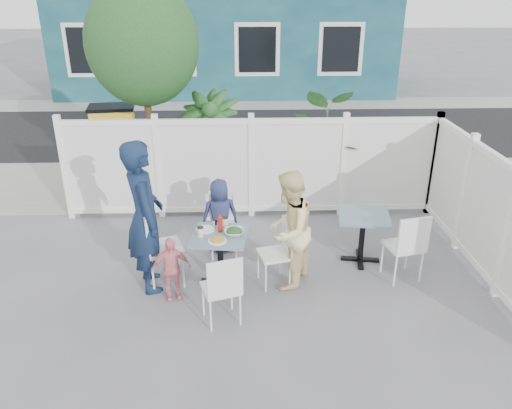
{
  "coord_description": "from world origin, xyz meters",
  "views": [
    {
      "loc": [
        -0.07,
        -5.0,
        3.46
      ],
      "look_at": [
        0.12,
        0.77,
        0.9
      ],
      "focal_mm": 35.0,
      "sensor_mm": 36.0,
      "label": 1
    }
  ],
  "objects_px": {
    "boy": "(220,216)",
    "toddler": "(171,269)",
    "chair_left": "(156,242)",
    "spare_table": "(363,225)",
    "chair_right": "(280,248)",
    "woman": "(289,231)",
    "man": "(145,217)",
    "main_table": "(220,246)",
    "chair_back": "(221,220)",
    "utility_cabinet": "(116,146)",
    "chair_near": "(223,285)"
  },
  "relations": [
    {
      "from": "chair_near",
      "to": "woman",
      "type": "bearing_deg",
      "value": 27.53
    },
    {
      "from": "chair_near",
      "to": "boy",
      "type": "xyz_separation_m",
      "value": [
        -0.08,
        1.7,
        0.03
      ]
    },
    {
      "from": "utility_cabinet",
      "to": "toddler",
      "type": "relative_size",
      "value": 1.74
    },
    {
      "from": "spare_table",
      "to": "chair_right",
      "type": "xyz_separation_m",
      "value": [
        -1.14,
        -0.5,
        -0.05
      ]
    },
    {
      "from": "chair_back",
      "to": "toddler",
      "type": "height_order",
      "value": "chair_back"
    },
    {
      "from": "main_table",
      "to": "toddler",
      "type": "relative_size",
      "value": 0.91
    },
    {
      "from": "man",
      "to": "toddler",
      "type": "relative_size",
      "value": 2.34
    },
    {
      "from": "toddler",
      "to": "woman",
      "type": "bearing_deg",
      "value": -5.7
    },
    {
      "from": "chair_back",
      "to": "man",
      "type": "relative_size",
      "value": 0.45
    },
    {
      "from": "utility_cabinet",
      "to": "chair_right",
      "type": "height_order",
      "value": "utility_cabinet"
    },
    {
      "from": "spare_table",
      "to": "chair_back",
      "type": "bearing_deg",
      "value": 170.38
    },
    {
      "from": "boy",
      "to": "toddler",
      "type": "bearing_deg",
      "value": 51.94
    },
    {
      "from": "main_table",
      "to": "toddler",
      "type": "height_order",
      "value": "toddler"
    },
    {
      "from": "man",
      "to": "boy",
      "type": "relative_size",
      "value": 1.78
    },
    {
      "from": "chair_right",
      "to": "boy",
      "type": "bearing_deg",
      "value": 26.67
    },
    {
      "from": "chair_left",
      "to": "chair_near",
      "type": "xyz_separation_m",
      "value": [
        0.83,
        -0.85,
        -0.09
      ]
    },
    {
      "from": "utility_cabinet",
      "to": "chair_near",
      "type": "xyz_separation_m",
      "value": [
        2.11,
        -4.45,
        -0.2
      ]
    },
    {
      "from": "chair_left",
      "to": "chair_right",
      "type": "height_order",
      "value": "chair_left"
    },
    {
      "from": "chair_near",
      "to": "man",
      "type": "distance_m",
      "value": 1.32
    },
    {
      "from": "chair_right",
      "to": "toddler",
      "type": "height_order",
      "value": "chair_right"
    },
    {
      "from": "chair_right",
      "to": "man",
      "type": "bearing_deg",
      "value": 75.86
    },
    {
      "from": "chair_left",
      "to": "boy",
      "type": "distance_m",
      "value": 1.14
    },
    {
      "from": "chair_left",
      "to": "man",
      "type": "distance_m",
      "value": 0.37
    },
    {
      "from": "chair_near",
      "to": "man",
      "type": "xyz_separation_m",
      "value": [
        -0.93,
        0.82,
        0.44
      ]
    },
    {
      "from": "spare_table",
      "to": "chair_left",
      "type": "bearing_deg",
      "value": -169.82
    },
    {
      "from": "spare_table",
      "to": "chair_left",
      "type": "distance_m",
      "value": 2.7
    },
    {
      "from": "spare_table",
      "to": "toddler",
      "type": "distance_m",
      "value": 2.58
    },
    {
      "from": "chair_left",
      "to": "man",
      "type": "height_order",
      "value": "man"
    },
    {
      "from": "woman",
      "to": "utility_cabinet",
      "type": "bearing_deg",
      "value": -117.16
    },
    {
      "from": "utility_cabinet",
      "to": "boy",
      "type": "bearing_deg",
      "value": -61.8
    },
    {
      "from": "chair_left",
      "to": "spare_table",
      "type": "bearing_deg",
      "value": 81.09
    },
    {
      "from": "chair_left",
      "to": "toddler",
      "type": "xyz_separation_m",
      "value": [
        0.21,
        -0.32,
        -0.19
      ]
    },
    {
      "from": "chair_left",
      "to": "toddler",
      "type": "height_order",
      "value": "chair_left"
    },
    {
      "from": "chair_back",
      "to": "chair_right",
      "type": "bearing_deg",
      "value": 122.06
    },
    {
      "from": "spare_table",
      "to": "boy",
      "type": "relative_size",
      "value": 0.71
    },
    {
      "from": "chair_back",
      "to": "woman",
      "type": "distance_m",
      "value": 1.22
    },
    {
      "from": "main_table",
      "to": "woman",
      "type": "bearing_deg",
      "value": -1.93
    },
    {
      "from": "main_table",
      "to": "man",
      "type": "xyz_separation_m",
      "value": [
        -0.88,
        0.0,
        0.41
      ]
    },
    {
      "from": "chair_right",
      "to": "woman",
      "type": "bearing_deg",
      "value": -123.07
    },
    {
      "from": "chair_left",
      "to": "woman",
      "type": "xyz_separation_m",
      "value": [
        1.61,
        -0.05,
        0.16
      ]
    },
    {
      "from": "utility_cabinet",
      "to": "man",
      "type": "bearing_deg",
      "value": -80.25
    },
    {
      "from": "woman",
      "to": "spare_table",
      "type": "bearing_deg",
      "value": 141.45
    },
    {
      "from": "chair_right",
      "to": "chair_back",
      "type": "distance_m",
      "value": 1.11
    },
    {
      "from": "spare_table",
      "to": "chair_right",
      "type": "bearing_deg",
      "value": -156.55
    },
    {
      "from": "chair_left",
      "to": "chair_near",
      "type": "bearing_deg",
      "value": 25.52
    },
    {
      "from": "woman",
      "to": "boy",
      "type": "xyz_separation_m",
      "value": [
        -0.86,
        0.91,
        -0.22
      ]
    },
    {
      "from": "chair_left",
      "to": "chair_near",
      "type": "distance_m",
      "value": 1.19
    },
    {
      "from": "chair_right",
      "to": "toddler",
      "type": "bearing_deg",
      "value": 88.72
    },
    {
      "from": "spare_table",
      "to": "man",
      "type": "distance_m",
      "value": 2.83
    },
    {
      "from": "chair_back",
      "to": "boy",
      "type": "distance_m",
      "value": 0.07
    }
  ]
}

